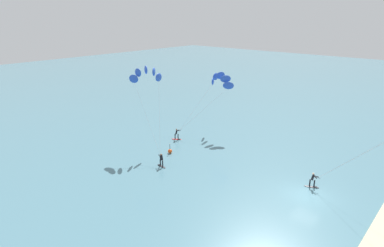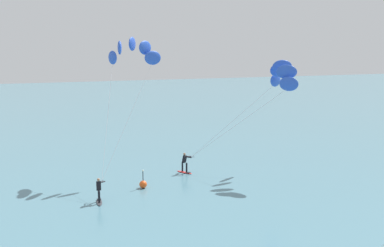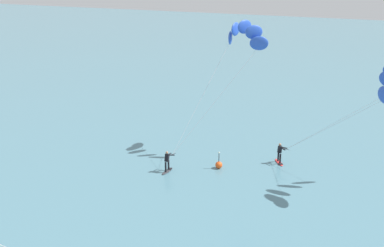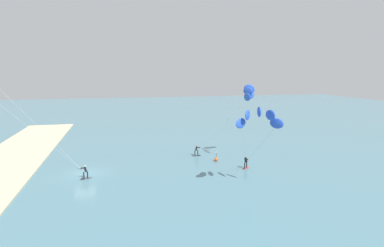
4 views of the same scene
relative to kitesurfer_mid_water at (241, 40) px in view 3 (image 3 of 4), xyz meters
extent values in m
ellipsoid|color=#333338|center=(-3.75, -6.30, -9.38)|extent=(0.51, 1.53, 0.08)
cube|color=black|center=(-3.71, -5.89, -9.33)|extent=(0.32, 0.31, 0.02)
cylinder|color=black|center=(-3.77, -6.52, -8.95)|extent=(0.14, 0.14, 0.78)
cylinder|color=black|center=(-3.73, -6.09, -8.95)|extent=(0.14, 0.14, 0.78)
cube|color=black|center=(-3.75, -6.30, -8.26)|extent=(0.33, 0.35, 0.63)
sphere|color=#9E7051|center=(-3.75, -6.30, -7.84)|extent=(0.20, 0.20, 0.20)
cylinder|color=black|center=(-3.47, -5.83, -8.11)|extent=(0.31, 0.49, 0.03)
cylinder|color=black|center=(-3.70, -6.01, -8.08)|extent=(0.18, 0.61, 0.15)
cylinder|color=black|center=(-3.51, -6.12, -8.08)|extent=(0.53, 0.44, 0.15)
ellipsoid|color=blue|center=(1.63, -0.53, -0.08)|extent=(1.49, 0.67, 1.10)
ellipsoid|color=blue|center=(1.10, -0.21, 0.71)|extent=(1.35, 1.12, 1.10)
ellipsoid|color=blue|center=(0.19, 0.32, 1.01)|extent=(1.02, 1.41, 1.10)
ellipsoid|color=blue|center=(-0.71, 0.86, 0.71)|extent=(0.52, 1.48, 1.10)
ellipsoid|color=blue|center=(-1.24, 1.18, -0.08)|extent=(0.67, 1.49, 1.10)
cylinder|color=#B2B2B7|center=(-0.92, -3.18, -4.25)|extent=(5.12, 5.32, 7.75)
cylinder|color=#B2B2B7|center=(-2.35, -2.33, -4.25)|extent=(2.25, 7.03, 7.75)
ellipsoid|color=red|center=(3.92, -1.47, -9.38)|extent=(1.10, 1.46, 0.08)
cube|color=black|center=(4.14, -1.82, -9.33)|extent=(0.39, 0.39, 0.02)
cylinder|color=black|center=(3.81, -1.28, -8.95)|extent=(0.14, 0.14, 0.78)
cylinder|color=black|center=(4.04, -1.66, -8.95)|extent=(0.14, 0.14, 0.78)
cube|color=black|center=(3.92, -1.47, -8.26)|extent=(0.42, 0.43, 0.63)
sphere|color=#9E7051|center=(3.92, -1.47, -7.84)|extent=(0.20, 0.20, 0.20)
cylinder|color=black|center=(4.46, -1.61, -8.11)|extent=(0.54, 0.17, 0.03)
cylinder|color=black|center=(4.22, -1.43, -8.08)|extent=(0.61, 0.16, 0.15)
cylinder|color=black|center=(4.16, -1.65, -8.08)|extent=(0.54, 0.43, 0.15)
cylinder|color=#B2B2B7|center=(7.78, -3.45, -5.22)|extent=(6.66, 3.71, 5.80)
cylinder|color=#B2B2B7|center=(8.26, -1.64, -5.22)|extent=(7.61, 0.08, 5.80)
sphere|color=#EA5119|center=(-0.25, -4.25, -9.14)|extent=(0.56, 0.56, 0.56)
cylinder|color=#262628|center=(-0.25, -4.25, -8.51)|extent=(0.06, 0.06, 0.70)
sphere|color=#F2F2CC|center=(-0.25, -4.25, -8.10)|extent=(0.12, 0.12, 0.12)
camera|label=1|loc=(-28.27, -32.60, 7.96)|focal=30.73mm
camera|label=2|loc=(-7.79, -35.47, 0.89)|focal=42.43mm
camera|label=3|loc=(10.76, -37.90, 6.44)|focal=46.09mm
camera|label=4|loc=(41.48, -17.88, 3.29)|focal=29.37mm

